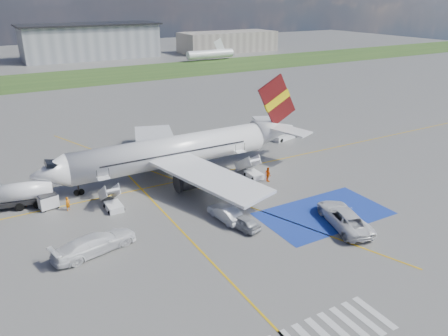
{
  "coord_description": "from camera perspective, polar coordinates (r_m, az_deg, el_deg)",
  "views": [
    {
      "loc": [
        -20.44,
        -35.21,
        22.08
      ],
      "look_at": [
        2.87,
        5.42,
        3.5
      ],
      "focal_mm": 35.0,
      "sensor_mm": 36.0,
      "label": 1
    }
  ],
  "objects": [
    {
      "name": "car_silver_a",
      "position": [
        44.59,
        2.41,
        -7.02
      ],
      "size": [
        2.59,
        4.46,
        1.43
      ],
      "primitive_type": "imported",
      "rotation": [
        0.0,
        0.0,
        3.37
      ],
      "color": "#A8ABB0",
      "rests_on": "ground"
    },
    {
      "name": "airstairs_aft",
      "position": [
        57.06,
        3.7,
        -0.5
      ],
      "size": [
        1.9,
        5.2,
        3.6
      ],
      "color": "white",
      "rests_on": "ground"
    },
    {
      "name": "gpu_cart",
      "position": [
        52.14,
        -21.95,
        -4.21
      ],
      "size": [
        2.19,
        1.63,
        1.66
      ],
      "rotation": [
        0.0,
        0.0,
        0.19
      ],
      "color": "white",
      "rests_on": "ground"
    },
    {
      "name": "terminal_east",
      "position": [
        189.93,
        0.48,
        16.17
      ],
      "size": [
        40.0,
        16.0,
        8.0
      ],
      "primitive_type": "cube",
      "color": "gray",
      "rests_on": "ground"
    },
    {
      "name": "airstairs_fwd",
      "position": [
        50.09,
        -14.34,
        -4.46
      ],
      "size": [
        1.9,
        5.2,
        3.6
      ],
      "color": "white",
      "rests_on": "ground"
    },
    {
      "name": "van_white_a",
      "position": [
        46.55,
        15.4,
        -5.87
      ],
      "size": [
        4.68,
        6.98,
        2.4
      ],
      "primitive_type": "imported",
      "rotation": [
        0.0,
        0.0,
        2.85
      ],
      "color": "white",
      "rests_on": "ground"
    },
    {
      "name": "ground",
      "position": [
        46.32,
        0.25,
        -6.84
      ],
      "size": [
        400.0,
        400.0,
        0.0
      ],
      "primitive_type": "plane",
      "color": "#60605E",
      "rests_on": "ground"
    },
    {
      "name": "crew_aft",
      "position": [
        55.48,
        5.76,
        -0.85
      ],
      "size": [
        0.53,
        1.16,
        1.94
      ],
      "primitive_type": "imported",
      "rotation": [
        0.0,
        0.0,
        1.52
      ],
      "color": "orange",
      "rests_on": "ground"
    },
    {
      "name": "staging_box",
      "position": [
        48.87,
        12.92,
        -5.82
      ],
      "size": [
        14.0,
        8.0,
        0.01
      ],
      "primitive_type": "cube",
      "color": "#19349B",
      "rests_on": "ground"
    },
    {
      "name": "car_silver_b",
      "position": [
        46.07,
        0.24,
        -5.89
      ],
      "size": [
        2.13,
        4.93,
        1.58
      ],
      "primitive_type": "imported",
      "rotation": [
        0.0,
        0.0,
        3.24
      ],
      "color": "silver",
      "rests_on": "ground"
    },
    {
      "name": "crosswalk",
      "position": [
        33.63,
        13.93,
        -20.17
      ],
      "size": [
        9.0,
        4.0,
        0.01
      ],
      "color": "silver",
      "rests_on": "ground"
    },
    {
      "name": "belt_loader",
      "position": [
        72.86,
        8.0,
        4.12
      ],
      "size": [
        5.81,
        3.17,
        1.68
      ],
      "rotation": [
        0.0,
        0.0,
        0.25
      ],
      "color": "white",
      "rests_on": "ground"
    },
    {
      "name": "fuel_tanker",
      "position": [
        53.74,
        -25.8,
        -3.52
      ],
      "size": [
        8.66,
        3.76,
        2.87
      ],
      "rotation": [
        0.0,
        0.0,
        -0.18
      ],
      "color": "black",
      "rests_on": "ground"
    },
    {
      "name": "taxiway_line_diag",
      "position": [
        55.99,
        -5.92,
        -1.71
      ],
      "size": [
        20.71,
        56.45,
        0.01
      ],
      "primitive_type": "cube",
      "rotation": [
        0.0,
        0.0,
        0.35
      ],
      "color": "gold",
      "rests_on": "ground"
    },
    {
      "name": "taxiway_line_cross",
      "position": [
        36.9,
        1.36,
        -15.12
      ],
      "size": [
        0.2,
        60.0,
        0.01
      ],
      "primitive_type": "cube",
      "color": "gold",
      "rests_on": "ground"
    },
    {
      "name": "terminal_centre",
      "position": [
        175.69,
        -17.05,
        15.49
      ],
      "size": [
        48.0,
        18.0,
        12.0
      ],
      "primitive_type": "cube",
      "color": "gray",
      "rests_on": "ground"
    },
    {
      "name": "taxiway_line_main",
      "position": [
        55.99,
        -5.92,
        -1.71
      ],
      "size": [
        120.0,
        0.2,
        0.01
      ],
      "primitive_type": "cube",
      "color": "gold",
      "rests_on": "ground"
    },
    {
      "name": "crew_nose",
      "position": [
        53.75,
        -24.66,
        -3.8
      ],
      "size": [
        0.95,
        0.99,
        1.6
      ],
      "primitive_type": "imported",
      "rotation": [
        0.0,
        0.0,
        -0.95
      ],
      "color": "orange",
      "rests_on": "ground"
    },
    {
      "name": "airliner",
      "position": [
        57.03,
        -5.5,
        2.41
      ],
      "size": [
        36.81,
        32.95,
        11.92
      ],
      "color": "white",
      "rests_on": "ground"
    },
    {
      "name": "crew_fwd",
      "position": [
        51.0,
        -19.72,
        -4.41
      ],
      "size": [
        0.68,
        0.61,
        1.56
      ],
      "primitive_type": "imported",
      "rotation": [
        0.0,
        0.0,
        0.52
      ],
      "color": "orange",
      "rests_on": "ground"
    },
    {
      "name": "grass_strip",
      "position": [
        133.64,
        -21.01,
        10.73
      ],
      "size": [
        400.0,
        30.0,
        0.01
      ],
      "primitive_type": "cube",
      "color": "#2D4C1E",
      "rests_on": "ground"
    },
    {
      "name": "van_white_b",
      "position": [
        42.16,
        -16.54,
        -9.09
      ],
      "size": [
        6.41,
        3.74,
        2.35
      ],
      "primitive_type": "imported",
      "rotation": [
        0.0,
        0.0,
        1.8
      ],
      "color": "white",
      "rests_on": "ground"
    }
  ]
}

